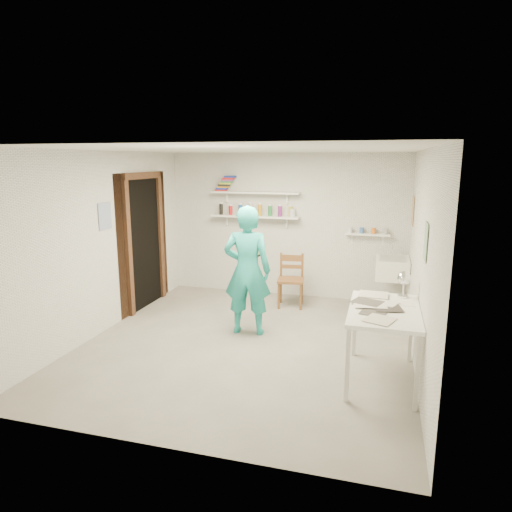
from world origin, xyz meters
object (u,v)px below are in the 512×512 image
(wooden_chair, at_px, (291,280))
(desk_lamp, at_px, (404,278))
(man, at_px, (247,271))
(wall_clock, at_px, (254,246))
(work_table, at_px, (382,345))
(belfast_sink, at_px, (392,268))

(wooden_chair, height_order, desk_lamp, desk_lamp)
(man, bearing_deg, wooden_chair, -111.40)
(man, relative_size, desk_lamp, 11.63)
(wall_clock, height_order, work_table, wall_clock)
(belfast_sink, xyz_separation_m, work_table, (-0.11, -2.27, -0.31))
(wall_clock, height_order, wooden_chair, wall_clock)
(wall_clock, bearing_deg, wooden_chair, 66.90)
(work_table, xyz_separation_m, desk_lamp, (0.19, 0.47, 0.61))
(belfast_sink, relative_size, man, 0.35)
(belfast_sink, height_order, man, man)
(man, distance_m, desk_lamp, 1.99)
(belfast_sink, relative_size, wooden_chair, 0.70)
(man, distance_m, wooden_chair, 1.37)
(belfast_sink, relative_size, work_table, 0.51)
(man, height_order, work_table, man)
(belfast_sink, height_order, wooden_chair, wooden_chair)
(man, relative_size, wall_clock, 5.56)
(belfast_sink, height_order, work_table, belfast_sink)
(wooden_chair, bearing_deg, man, -111.82)
(wooden_chair, relative_size, work_table, 0.73)
(wall_clock, relative_size, wooden_chair, 0.36)
(wooden_chair, relative_size, desk_lamp, 5.82)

